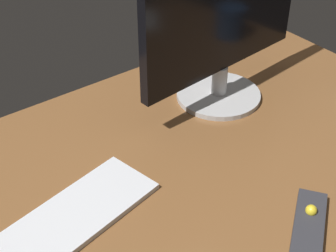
# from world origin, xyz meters

# --- Properties ---
(desk) EXTENTS (1.40, 0.84, 0.02)m
(desk) POSITION_xyz_m (0.00, 0.00, 0.01)
(desk) COLOR brown
(desk) RESTS_ON ground
(monitor) EXTENTS (0.50, 0.22, 0.48)m
(monitor) POSITION_xyz_m (0.26, 0.17, 0.27)
(monitor) COLOR #B8B8B8
(monitor) RESTS_ON desk
(keyboard) EXTENTS (0.36, 0.20, 0.01)m
(keyboard) POSITION_xyz_m (-0.24, 0.01, 0.03)
(keyboard) COLOR silver
(keyboard) RESTS_ON desk
(media_remote) EXTENTS (0.17, 0.14, 0.03)m
(media_remote) POSITION_xyz_m (0.10, -0.27, 0.03)
(media_remote) COLOR #2D2D33
(media_remote) RESTS_ON desk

